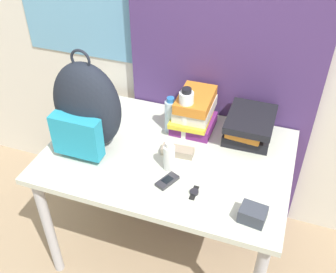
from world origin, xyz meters
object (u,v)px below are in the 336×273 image
(book_stack_center, at_px, (249,127))
(backpack, at_px, (86,109))
(book_stack_left, at_px, (194,112))
(sunscreen_bottle, at_px, (169,157))
(sunglasses_case, at_px, (178,151))
(camera_pouch, at_px, (253,214))
(cell_phone, at_px, (167,181))
(water_bottle, at_px, (170,115))
(wristwatch, at_px, (194,192))
(sports_bottle, at_px, (186,114))

(book_stack_center, bearing_deg, backpack, -156.73)
(backpack, distance_m, book_stack_left, 0.53)
(backpack, distance_m, sunscreen_bottle, 0.43)
(backpack, relative_size, book_stack_center, 1.79)
(backpack, height_order, sunglasses_case, backpack)
(camera_pouch, bearing_deg, cell_phone, 167.44)
(book_stack_left, distance_m, sunglasses_case, 0.25)
(water_bottle, relative_size, wristwatch, 2.33)
(book_stack_left, height_order, sports_bottle, sports_bottle)
(camera_pouch, bearing_deg, wristwatch, 166.32)
(book_stack_left, height_order, book_stack_center, book_stack_left)
(book_stack_center, relative_size, wristwatch, 3.35)
(book_stack_center, height_order, sunscreen_bottle, sunscreen_bottle)
(backpack, height_order, book_stack_center, backpack)
(book_stack_center, height_order, camera_pouch, book_stack_center)
(sports_bottle, bearing_deg, cell_phone, -85.40)
(cell_phone, xyz_separation_m, camera_pouch, (0.38, -0.08, 0.02))
(book_stack_left, bearing_deg, backpack, -144.18)
(book_stack_left, distance_m, wristwatch, 0.48)
(book_stack_center, relative_size, sunglasses_case, 1.81)
(sunscreen_bottle, relative_size, cell_phone, 1.27)
(cell_phone, distance_m, sunglasses_case, 0.19)
(sunscreen_bottle, bearing_deg, camera_pouch, -23.14)
(book_stack_left, bearing_deg, camera_pouch, -52.80)
(backpack, bearing_deg, book_stack_center, 23.27)
(sports_bottle, height_order, sunglasses_case, sports_bottle)
(camera_pouch, bearing_deg, book_stack_center, 102.45)
(wristwatch, bearing_deg, book_stack_left, 106.71)
(sunscreen_bottle, height_order, cell_phone, sunscreen_bottle)
(water_bottle, relative_size, sunglasses_case, 1.26)
(sunscreen_bottle, distance_m, wristwatch, 0.20)
(water_bottle, distance_m, sunscreen_bottle, 0.29)
(water_bottle, distance_m, wristwatch, 0.46)
(backpack, distance_m, sports_bottle, 0.47)
(book_stack_left, relative_size, sunscreen_bottle, 1.87)
(book_stack_left, xyz_separation_m, book_stack_center, (0.28, -0.00, -0.02))
(backpack, distance_m, water_bottle, 0.42)
(water_bottle, height_order, cell_phone, water_bottle)
(backpack, relative_size, camera_pouch, 4.52)
(backpack, xyz_separation_m, book_stack_left, (0.42, 0.31, -0.12))
(camera_pouch, bearing_deg, sunglasses_case, 145.10)
(sunscreen_bottle, height_order, wristwatch, sunscreen_bottle)
(book_stack_left, relative_size, sports_bottle, 1.02)
(cell_phone, bearing_deg, water_bottle, 107.15)
(book_stack_left, bearing_deg, sunglasses_case, -92.51)
(water_bottle, height_order, sunglasses_case, water_bottle)
(book_stack_center, relative_size, sports_bottle, 1.03)
(backpack, relative_size, book_stack_left, 1.81)
(book_stack_left, bearing_deg, wristwatch, -73.29)
(water_bottle, relative_size, cell_phone, 1.66)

